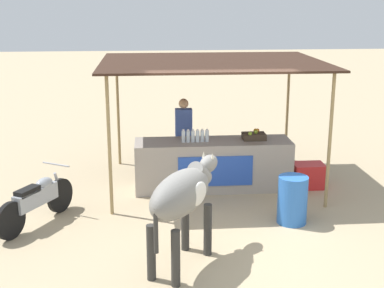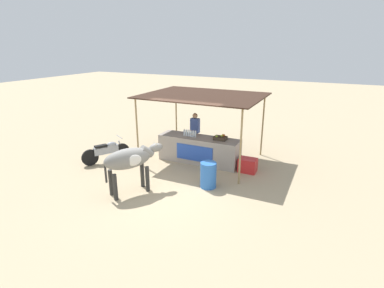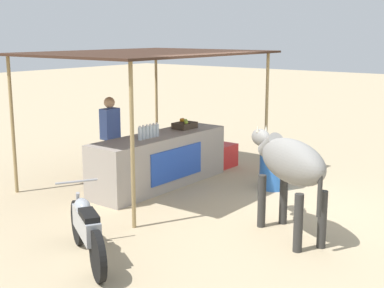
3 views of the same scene
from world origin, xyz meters
name	(u,v)px [view 1 (image 1 of 3)]	position (x,y,z in m)	size (l,w,h in m)	color
ground_plane	(229,236)	(0.00, 0.00, 0.00)	(60.00, 60.00, 0.00)	tan
stall_counter	(213,165)	(0.00, 2.20, 0.48)	(3.00, 0.82, 0.96)	#9E9389
stall_awning	(212,66)	(0.00, 2.50, 2.36)	(4.20, 3.20, 2.45)	#382319
water_bottle_row	(195,136)	(-0.35, 2.15, 1.07)	(0.52, 0.07, 0.25)	silver
fruit_crate	(254,136)	(0.80, 2.26, 1.03)	(0.44, 0.32, 0.18)	#3F3326
vendor_behind_counter	(184,137)	(-0.52, 2.95, 0.85)	(0.34, 0.22, 1.65)	#383842
cooler_box	(308,175)	(1.88, 2.10, 0.24)	(0.60, 0.44, 0.48)	red
water_barrel	(292,200)	(1.11, 0.45, 0.40)	(0.49, 0.49, 0.80)	blue
cow	(183,195)	(-0.78, -0.85, 1.03)	(1.26, 1.74, 1.44)	gray
motorcycle_parked	(37,200)	(-3.07, 0.73, 0.43)	(1.00, 1.60, 0.90)	black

